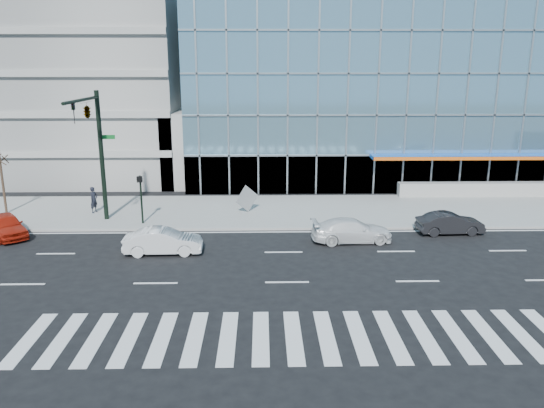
% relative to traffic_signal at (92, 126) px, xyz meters
% --- Properties ---
extents(ground, '(160.00, 160.00, 0.00)m').
position_rel_traffic_signal_xyz_m(ground, '(11.00, -4.57, -6.16)').
color(ground, black).
rests_on(ground, ground).
extents(sidewalk, '(120.00, 8.00, 0.15)m').
position_rel_traffic_signal_xyz_m(sidewalk, '(11.00, 3.43, -6.09)').
color(sidewalk, gray).
rests_on(sidewalk, ground).
extents(theatre_building, '(42.00, 26.00, 15.00)m').
position_rel_traffic_signal_xyz_m(theatre_building, '(25.00, 21.43, 1.34)').
color(theatre_building, '#6EA0B8').
rests_on(theatre_building, ground).
extents(parking_garage, '(24.00, 24.00, 20.00)m').
position_rel_traffic_signal_xyz_m(parking_garage, '(-9.00, 21.43, 3.84)').
color(parking_garage, gray).
rests_on(parking_garage, ground).
extents(ramp_block, '(6.00, 8.00, 6.00)m').
position_rel_traffic_signal_xyz_m(ramp_block, '(5.00, 13.43, -3.16)').
color(ramp_block, gray).
rests_on(ramp_block, ground).
extents(traffic_signal, '(1.14, 5.74, 8.00)m').
position_rel_traffic_signal_xyz_m(traffic_signal, '(0.00, 0.00, 0.00)').
color(traffic_signal, black).
rests_on(traffic_signal, sidewalk).
extents(ped_signal_post, '(0.30, 0.33, 3.00)m').
position_rel_traffic_signal_xyz_m(ped_signal_post, '(2.50, 0.37, -4.02)').
color(ped_signal_post, black).
rests_on(ped_signal_post, sidewalk).
extents(white_suv, '(4.61, 2.13, 1.31)m').
position_rel_traffic_signal_xyz_m(white_suv, '(14.88, -2.88, -5.51)').
color(white_suv, white).
rests_on(white_suv, ground).
extents(white_sedan, '(4.12, 1.58, 1.34)m').
position_rel_traffic_signal_xyz_m(white_sedan, '(4.67, -4.61, -5.49)').
color(white_sedan, silver).
rests_on(white_sedan, ground).
extents(dark_sedan, '(3.90, 1.56, 1.26)m').
position_rel_traffic_signal_xyz_m(dark_sedan, '(20.88, -1.57, -5.53)').
color(dark_sedan, black).
rests_on(dark_sedan, ground).
extents(red_sedan, '(3.73, 4.07, 1.35)m').
position_rel_traffic_signal_xyz_m(red_sedan, '(-4.86, -1.64, -5.49)').
color(red_sedan, '#AE1E0D').
rests_on(red_sedan, ground).
extents(pedestrian, '(0.62, 0.74, 1.72)m').
position_rel_traffic_signal_xyz_m(pedestrian, '(-1.22, 2.97, -5.15)').
color(pedestrian, black).
rests_on(pedestrian, sidewalk).
extents(tilted_panel, '(1.48, 1.18, 1.83)m').
position_rel_traffic_signal_xyz_m(tilted_panel, '(8.87, 2.87, -5.10)').
color(tilted_panel, gray).
rests_on(tilted_panel, sidewalk).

